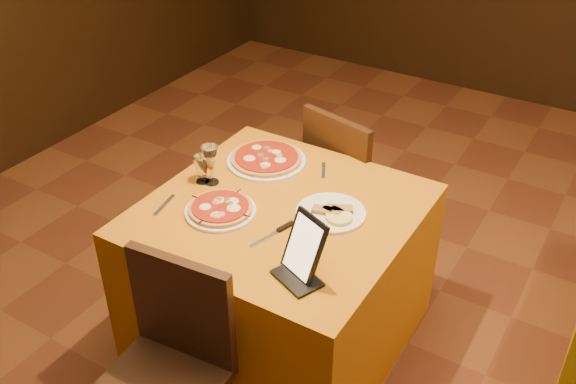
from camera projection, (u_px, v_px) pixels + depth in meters
The scene contains 11 objects.
main_table at pixel (281, 275), 2.94m from camera, with size 1.10×1.10×0.75m, color #B3670B.
chair_main_far at pixel (357, 183), 3.45m from camera, with size 0.36×0.36×0.91m, color black, non-canonical shape.
pizza_near at pixel (220, 210), 2.70m from camera, with size 0.30×0.30×0.03m.
pizza_far at pixel (266, 159), 3.05m from camera, with size 0.38×0.38×0.03m.
cutlet_dish at pixel (331, 212), 2.69m from camera, with size 0.30×0.30×0.03m.
wine_glass at pixel (211, 165), 2.85m from camera, with size 0.09×0.09×0.19m, color tan, non-canonical shape.
water_glass at pixel (202, 170), 2.87m from camera, with size 0.07×0.07×0.13m, color white, non-canonical shape.
tablet at pixel (304, 246), 2.32m from camera, with size 0.17×0.01×0.24m, color black.
knife at pixel (270, 236), 2.56m from camera, with size 0.20×0.02×0.01m, color #B3B2B9.
fork_near at pixel (164, 205), 2.75m from camera, with size 0.16×0.02×0.01m, color #BABBC1.
fork_far at pixel (323, 171), 2.98m from camera, with size 0.14×0.02×0.01m, color silver.
Camera 1 is at (0.64, -1.73, 2.30)m, focal length 40.00 mm.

